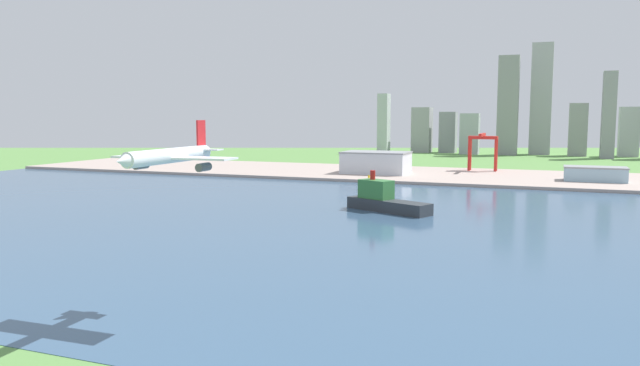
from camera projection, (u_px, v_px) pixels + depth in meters
ground_plane at (410, 209)px, 349.62m from camera, size 2400.00×2400.00×0.00m
water_bay at (382, 227)px, 294.00m from camera, size 840.00×360.00×0.15m
industrial_pier at (459, 176)px, 525.57m from camera, size 840.00×140.00×2.50m
airplane_landing at (169, 156)px, 155.96m from camera, size 33.81×39.14×12.79m
container_barge at (384, 200)px, 340.65m from camera, size 52.33×32.92×22.32m
tugboat_small at (369, 186)px, 436.72m from camera, size 10.06×21.96×10.42m
port_crane_red at (483, 144)px, 557.94m from camera, size 25.91×35.59×34.71m
warehouse_main at (376, 162)px, 536.89m from camera, size 57.37×37.22×19.15m
warehouse_annex at (595, 174)px, 472.45m from camera, size 45.86×22.58×11.42m
distant_skyline at (531, 118)px, 812.45m from camera, size 376.78×73.18×149.84m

